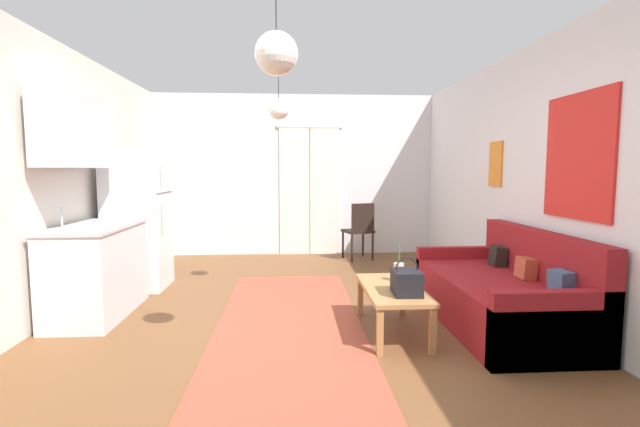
{
  "coord_description": "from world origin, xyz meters",
  "views": [
    {
      "loc": [
        -0.06,
        -3.61,
        1.42
      ],
      "look_at": [
        0.26,
        1.39,
        0.93
      ],
      "focal_mm": 25.1,
      "sensor_mm": 36.0,
      "label": 1
    }
  ],
  "objects_px": {
    "handbag": "(407,282)",
    "pendant_lamp_far": "(279,109)",
    "couch": "(505,296)",
    "coffee_table": "(392,293)",
    "pendant_lamp_near": "(276,53)",
    "bamboo_vase": "(399,272)",
    "accent_chair": "(360,228)",
    "refrigerator": "(138,219)"
  },
  "relations": [
    {
      "from": "pendant_lamp_near",
      "to": "coffee_table",
      "type": "bearing_deg",
      "value": 41.72
    },
    {
      "from": "handbag",
      "to": "refrigerator",
      "type": "height_order",
      "value": "refrigerator"
    },
    {
      "from": "pendant_lamp_near",
      "to": "bamboo_vase",
      "type": "bearing_deg",
      "value": 44.78
    },
    {
      "from": "couch",
      "to": "pendant_lamp_near",
      "type": "xyz_separation_m",
      "value": [
        -2.03,
        -0.97,
        1.87
      ]
    },
    {
      "from": "bamboo_vase",
      "to": "handbag",
      "type": "xyz_separation_m",
      "value": [
        -0.04,
        -0.43,
        0.02
      ]
    },
    {
      "from": "coffee_table",
      "to": "pendant_lamp_far",
      "type": "distance_m",
      "value": 2.25
    },
    {
      "from": "coffee_table",
      "to": "bamboo_vase",
      "type": "distance_m",
      "value": 0.26
    },
    {
      "from": "couch",
      "to": "pendant_lamp_far",
      "type": "distance_m",
      "value": 2.9
    },
    {
      "from": "refrigerator",
      "to": "accent_chair",
      "type": "distance_m",
      "value": 3.27
    },
    {
      "from": "pendant_lamp_near",
      "to": "pendant_lamp_far",
      "type": "height_order",
      "value": "same"
    },
    {
      "from": "refrigerator",
      "to": "pendant_lamp_near",
      "type": "relative_size",
      "value": 2.54
    },
    {
      "from": "pendant_lamp_near",
      "to": "pendant_lamp_far",
      "type": "bearing_deg",
      "value": 91.2
    },
    {
      "from": "couch",
      "to": "bamboo_vase",
      "type": "relative_size",
      "value": 4.92
    },
    {
      "from": "couch",
      "to": "refrigerator",
      "type": "distance_m",
      "value": 4.13
    },
    {
      "from": "couch",
      "to": "bamboo_vase",
      "type": "height_order",
      "value": "couch"
    },
    {
      "from": "bamboo_vase",
      "to": "accent_chair",
      "type": "relative_size",
      "value": 0.43
    },
    {
      "from": "refrigerator",
      "to": "pendant_lamp_far",
      "type": "xyz_separation_m",
      "value": [
        1.71,
        -0.62,
        1.23
      ]
    },
    {
      "from": "handbag",
      "to": "pendant_lamp_near",
      "type": "bearing_deg",
      "value": -148.51
    },
    {
      "from": "pendant_lamp_near",
      "to": "accent_chair",
      "type": "bearing_deg",
      "value": 73.89
    },
    {
      "from": "couch",
      "to": "pendant_lamp_near",
      "type": "bearing_deg",
      "value": -154.53
    },
    {
      "from": "bamboo_vase",
      "to": "refrigerator",
      "type": "xyz_separation_m",
      "value": [
        -2.81,
        1.49,
        0.34
      ]
    },
    {
      "from": "handbag",
      "to": "pendant_lamp_far",
      "type": "relative_size",
      "value": 0.44
    },
    {
      "from": "couch",
      "to": "handbag",
      "type": "distance_m",
      "value": 1.09
    },
    {
      "from": "coffee_table",
      "to": "accent_chair",
      "type": "relative_size",
      "value": 1.16
    },
    {
      "from": "bamboo_vase",
      "to": "accent_chair",
      "type": "distance_m",
      "value": 2.96
    },
    {
      "from": "couch",
      "to": "handbag",
      "type": "relative_size",
      "value": 6.19
    },
    {
      "from": "bamboo_vase",
      "to": "accent_chair",
      "type": "bearing_deg",
      "value": 88.14
    },
    {
      "from": "couch",
      "to": "refrigerator",
      "type": "bearing_deg",
      "value": 157.33
    },
    {
      "from": "coffee_table",
      "to": "bamboo_vase",
      "type": "xyz_separation_m",
      "value": [
        0.1,
        0.2,
        0.14
      ]
    },
    {
      "from": "coffee_table",
      "to": "pendant_lamp_far",
      "type": "height_order",
      "value": "pendant_lamp_far"
    },
    {
      "from": "couch",
      "to": "pendant_lamp_far",
      "type": "bearing_deg",
      "value": 155.08
    },
    {
      "from": "coffee_table",
      "to": "refrigerator",
      "type": "xyz_separation_m",
      "value": [
        -2.71,
        1.69,
        0.48
      ]
    },
    {
      "from": "coffee_table",
      "to": "refrigerator",
      "type": "height_order",
      "value": "refrigerator"
    },
    {
      "from": "refrigerator",
      "to": "pendant_lamp_near",
      "type": "bearing_deg",
      "value": -55.53
    },
    {
      "from": "bamboo_vase",
      "to": "pendant_lamp_near",
      "type": "distance_m",
      "value": 2.23
    },
    {
      "from": "pendant_lamp_near",
      "to": "pendant_lamp_far",
      "type": "relative_size",
      "value": 0.92
    },
    {
      "from": "accent_chair",
      "to": "refrigerator",
      "type": "bearing_deg",
      "value": 9.43
    },
    {
      "from": "pendant_lamp_far",
      "to": "pendant_lamp_near",
      "type": "bearing_deg",
      "value": -88.8
    },
    {
      "from": "bamboo_vase",
      "to": "pendant_lamp_near",
      "type": "xyz_separation_m",
      "value": [
        -1.06,
        -1.05,
        1.66
      ]
    },
    {
      "from": "couch",
      "to": "handbag",
      "type": "xyz_separation_m",
      "value": [
        -1.01,
        -0.34,
        0.23
      ]
    },
    {
      "from": "pendant_lamp_near",
      "to": "pendant_lamp_far",
      "type": "distance_m",
      "value": 1.93
    },
    {
      "from": "pendant_lamp_far",
      "to": "handbag",
      "type": "bearing_deg",
      "value": -50.75
    }
  ]
}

